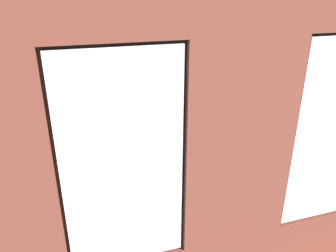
% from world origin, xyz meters
% --- Properties ---
extents(ground_plane, '(7.00, 5.67, 0.10)m').
position_xyz_m(ground_plane, '(0.00, 0.00, -0.05)').
color(ground_plane, brown).
extents(brick_wall_with_windows, '(6.40, 0.30, 3.21)m').
position_xyz_m(brick_wall_with_windows, '(0.00, 2.45, 1.58)').
color(brick_wall_with_windows, brown).
rests_on(brick_wall_with_windows, ground_plane).
extents(couch_by_window, '(1.86, 0.87, 0.80)m').
position_xyz_m(couch_by_window, '(0.17, 1.80, 0.33)').
color(couch_by_window, black).
rests_on(couch_by_window, ground_plane).
extents(couch_left, '(0.89, 1.76, 0.80)m').
position_xyz_m(couch_left, '(-2.50, 0.47, 0.33)').
color(couch_left, black).
rests_on(couch_left, ground_plane).
extents(coffee_table, '(1.47, 0.72, 0.45)m').
position_xyz_m(coffee_table, '(0.13, -0.15, 0.39)').
color(coffee_table, tan).
rests_on(coffee_table, ground_plane).
extents(cup_ceramic, '(0.09, 0.09, 0.11)m').
position_xyz_m(cup_ceramic, '(-0.27, -0.28, 0.50)').
color(cup_ceramic, silver).
rests_on(cup_ceramic, coffee_table).
extents(candle_jar, '(0.08, 0.08, 0.10)m').
position_xyz_m(candle_jar, '(0.57, -0.04, 0.50)').
color(candle_jar, '#B7333D').
rests_on(candle_jar, coffee_table).
extents(table_plant_small, '(0.13, 0.13, 0.22)m').
position_xyz_m(table_plant_small, '(0.13, -0.15, 0.57)').
color(table_plant_small, brown).
rests_on(table_plant_small, coffee_table).
extents(remote_silver, '(0.17, 0.07, 0.02)m').
position_xyz_m(remote_silver, '(0.32, -0.24, 0.46)').
color(remote_silver, '#B2B2B7').
rests_on(remote_silver, coffee_table).
extents(remote_gray, '(0.13, 0.17, 0.02)m').
position_xyz_m(remote_gray, '(0.02, -0.04, 0.46)').
color(remote_gray, '#59595B').
rests_on(remote_gray, coffee_table).
extents(papasan_chair, '(1.06, 1.06, 0.68)m').
position_xyz_m(papasan_chair, '(0.55, -1.34, 0.44)').
color(papasan_chair, olive).
rests_on(papasan_chair, ground_plane).
extents(potted_plant_by_left_couch, '(0.32, 0.32, 0.59)m').
position_xyz_m(potted_plant_by_left_couch, '(-2.10, -0.86, 0.38)').
color(potted_plant_by_left_couch, gray).
rests_on(potted_plant_by_left_couch, ground_plane).
extents(potted_plant_between_couches, '(0.79, 0.76, 1.11)m').
position_xyz_m(potted_plant_between_couches, '(-1.21, 1.75, 0.55)').
color(potted_plant_between_couches, '#47423D').
rests_on(potted_plant_between_couches, ground_plane).
extents(potted_plant_mid_room_small, '(0.40, 0.40, 0.68)m').
position_xyz_m(potted_plant_mid_room_small, '(-0.45, -1.17, 0.47)').
color(potted_plant_mid_room_small, '#47423D').
rests_on(potted_plant_mid_room_small, ground_plane).
extents(potted_plant_beside_window_right, '(0.47, 0.47, 0.89)m').
position_xyz_m(potted_plant_beside_window_right, '(2.12, 1.90, 0.56)').
color(potted_plant_beside_window_right, '#47423D').
rests_on(potted_plant_beside_window_right, ground_plane).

